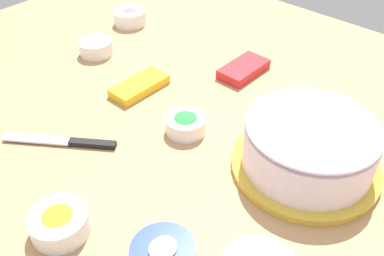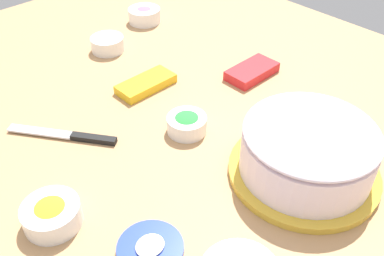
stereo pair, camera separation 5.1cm
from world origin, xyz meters
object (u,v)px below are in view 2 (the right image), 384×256
at_px(candy_box_upper, 252,71).
at_px(candy_box_lower, 146,84).
at_px(frosted_cake, 308,152).
at_px(sprinkle_bowl_pink, 144,14).
at_px(frosting_tub_lid, 150,248).
at_px(sprinkle_bowl_blue, 108,43).
at_px(spreading_knife, 71,136).
at_px(sprinkle_bowl_green, 187,123).
at_px(sprinkle_bowl_orange, 52,214).

bearing_deg(candy_box_upper, candy_box_lower, 147.95).
xyz_separation_m(frosted_cake, sprinkle_bowl_pink, (0.19, 0.71, -0.03)).
xyz_separation_m(frosting_tub_lid, sprinkle_bowl_blue, (0.32, 0.58, 0.01)).
relative_size(spreading_knife, candy_box_lower, 1.43).
bearing_deg(sprinkle_bowl_green, spreading_knife, 141.96).
height_order(frosted_cake, sprinkle_bowl_green, frosted_cake).
height_order(sprinkle_bowl_pink, sprinkle_bowl_orange, same).
xyz_separation_m(sprinkle_bowl_blue, candy_box_lower, (-0.04, -0.21, -0.01)).
distance_m(sprinkle_bowl_pink, sprinkle_bowl_orange, 0.77).
height_order(frosted_cake, sprinkle_bowl_blue, frosted_cake).
distance_m(frosting_tub_lid, candy_box_upper, 0.56).
xyz_separation_m(frosting_tub_lid, candy_box_lower, (0.28, 0.36, 0.00)).
bearing_deg(candy_box_upper, sprinkle_bowl_green, -170.35).
bearing_deg(sprinkle_bowl_orange, sprinkle_bowl_blue, 46.04).
bearing_deg(sprinkle_bowl_blue, sprinkle_bowl_pink, 20.66).
distance_m(sprinkle_bowl_pink, candy_box_lower, 0.36).
relative_size(frosting_tub_lid, sprinkle_bowl_green, 1.27).
relative_size(frosted_cake, spreading_knife, 1.38).
bearing_deg(sprinkle_bowl_orange, candy_box_upper, 6.62).
bearing_deg(spreading_knife, sprinkle_bowl_blue, 43.16).
bearing_deg(sprinkle_bowl_green, sprinkle_bowl_orange, -176.10).
xyz_separation_m(sprinkle_bowl_green, candy_box_upper, (0.27, 0.05, -0.01)).
height_order(frosted_cake, sprinkle_bowl_orange, frosted_cake).
distance_m(sprinkle_bowl_green, candy_box_lower, 0.19).
relative_size(sprinkle_bowl_blue, candy_box_upper, 0.66).
bearing_deg(sprinkle_bowl_green, sprinkle_bowl_blue, 78.65).
xyz_separation_m(frosting_tub_lid, sprinkle_bowl_green, (0.24, 0.18, 0.01)).
relative_size(frosted_cake, frosting_tub_lid, 2.63).
xyz_separation_m(frosting_tub_lid, sprinkle_bowl_orange, (-0.08, 0.15, 0.02)).
xyz_separation_m(sprinkle_bowl_green, sprinkle_bowl_orange, (-0.33, -0.02, 0.00)).
relative_size(sprinkle_bowl_pink, sprinkle_bowl_blue, 1.08).
height_order(frosting_tub_lid, candy_box_lower, candy_box_lower).
bearing_deg(sprinkle_bowl_blue, sprinkle_bowl_orange, -133.96).
bearing_deg(sprinkle_bowl_blue, frosting_tub_lid, -119.40).
bearing_deg(sprinkle_bowl_blue, spreading_knife, -136.84).
height_order(frosting_tub_lid, sprinkle_bowl_pink, sprinkle_bowl_pink).
bearing_deg(frosting_tub_lid, spreading_knife, 80.20).
bearing_deg(spreading_knife, sprinkle_bowl_green, -38.04).
xyz_separation_m(sprinkle_bowl_orange, candy_box_upper, (0.59, 0.07, -0.01)).
height_order(sprinkle_bowl_pink, sprinkle_bowl_blue, sprinkle_bowl_pink).
distance_m(spreading_knife, sprinkle_bowl_pink, 0.55).
bearing_deg(frosted_cake, sprinkle_bowl_blue, 89.19).
bearing_deg(frosted_cake, frosting_tub_lid, 168.06).
relative_size(spreading_knife, sprinkle_bowl_green, 2.44).
bearing_deg(sprinkle_bowl_blue, sprinkle_bowl_green, -101.35).
bearing_deg(candy_box_upper, sprinkle_bowl_blue, 117.39).
bearing_deg(frosting_tub_lid, sprinkle_bowl_blue, 60.60).
bearing_deg(candy_box_lower, sprinkle_bowl_pink, 51.68).
relative_size(candy_box_lower, candy_box_upper, 1.07).
distance_m(sprinkle_bowl_orange, candy_box_lower, 0.42).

